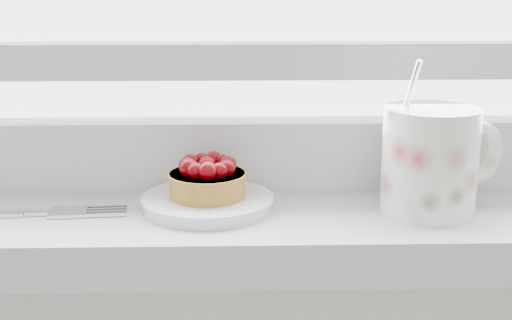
{
  "coord_description": "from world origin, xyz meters",
  "views": [
    {
      "loc": [
        -0.04,
        1.26,
        1.15
      ],
      "look_at": [
        -0.02,
        1.88,
        0.99
      ],
      "focal_mm": 50.0,
      "sensor_mm": 36.0,
      "label": 1
    }
  ],
  "objects_px": {
    "raspberry_tart": "(207,178)",
    "fork": "(3,214)",
    "floral_mug": "(433,158)",
    "saucer": "(208,202)"
  },
  "relations": [
    {
      "from": "raspberry_tart",
      "to": "fork",
      "type": "height_order",
      "value": "raspberry_tart"
    },
    {
      "from": "floral_mug",
      "to": "fork",
      "type": "height_order",
      "value": "floral_mug"
    },
    {
      "from": "saucer",
      "to": "floral_mug",
      "type": "distance_m",
      "value": 0.21
    },
    {
      "from": "raspberry_tart",
      "to": "fork",
      "type": "relative_size",
      "value": 0.34
    },
    {
      "from": "saucer",
      "to": "floral_mug",
      "type": "relative_size",
      "value": 0.88
    },
    {
      "from": "fork",
      "to": "raspberry_tart",
      "type": "bearing_deg",
      "value": 5.32
    },
    {
      "from": "saucer",
      "to": "fork",
      "type": "xyz_separation_m",
      "value": [
        -0.19,
        -0.02,
        -0.0
      ]
    },
    {
      "from": "floral_mug",
      "to": "fork",
      "type": "bearing_deg",
      "value": -179.41
    },
    {
      "from": "saucer",
      "to": "raspberry_tart",
      "type": "height_order",
      "value": "raspberry_tart"
    },
    {
      "from": "saucer",
      "to": "fork",
      "type": "height_order",
      "value": "saucer"
    }
  ]
}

